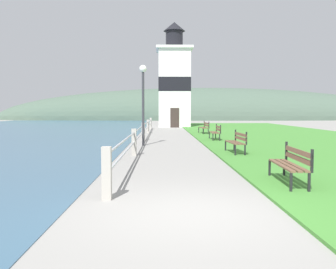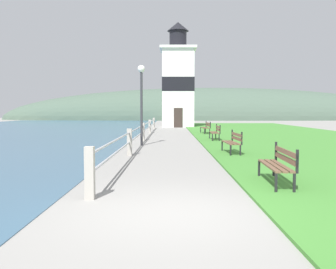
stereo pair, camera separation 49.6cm
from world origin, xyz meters
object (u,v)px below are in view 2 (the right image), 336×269
Objects in this scene: park_bench_far at (216,131)px; park_bench_near at (279,163)px; lighthouse at (178,82)px; park_bench_by_lighthouse at (206,127)px; park_bench_midway at (233,141)px; lamp_post at (141,90)px.

park_bench_near is at bearing 90.44° from park_bench_far.
lighthouse is (-1.81, 18.18, 4.18)m from park_bench_far.
lighthouse reaches higher than park_bench_far.
lighthouse reaches higher than park_bench_by_lighthouse.
park_bench_midway is 0.16× the size of lighthouse.
park_bench_by_lighthouse is (0.02, 5.97, 0.00)m from park_bench_far.
lighthouse is at bearing -85.52° from park_bench_by_lighthouse.
park_bench_midway is 12.75m from park_bench_by_lighthouse.
park_bench_by_lighthouse is at bearing -81.46° from lighthouse.
park_bench_midway is at bearing 85.20° from park_bench_by_lighthouse.
lighthouse is (-1.69, 31.12, 4.17)m from park_bench_near.
park_bench_near is 6.16m from park_bench_midway.
park_bench_near is at bearing 85.51° from park_bench_by_lighthouse.
park_bench_by_lighthouse is at bearing 65.59° from lamp_post.
lamp_post is (-4.07, -8.96, 2.20)m from park_bench_by_lighthouse.
lamp_post is (-3.90, 3.79, 2.20)m from park_bench_midway.
park_bench_by_lighthouse is 0.18× the size of lighthouse.
park_bench_far is (0.14, 6.78, 0.00)m from park_bench_midway.
park_bench_near is at bearing 87.69° from park_bench_midway.
lamp_post is at bearing -65.39° from park_bench_near.
lighthouse reaches higher than park_bench_midway.
park_bench_near is 0.50× the size of lamp_post.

